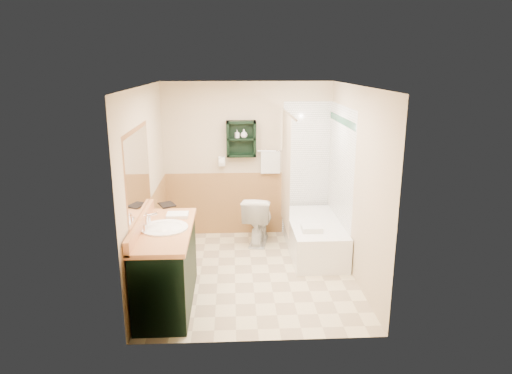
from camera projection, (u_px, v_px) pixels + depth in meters
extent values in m
plane|color=beige|center=(252.00, 273.00, 5.97)|extent=(3.00, 3.00, 0.00)
cube|color=beige|center=(248.00, 160.00, 7.11)|extent=(2.60, 0.04, 2.40)
cube|color=beige|center=(144.00, 186.00, 5.58)|extent=(0.04, 3.00, 2.40)
cube|color=beige|center=(357.00, 184.00, 5.72)|extent=(0.04, 3.00, 2.40)
cube|color=white|center=(252.00, 84.00, 5.33)|extent=(2.60, 3.00, 0.04)
cube|color=black|center=(241.00, 139.00, 6.91)|extent=(0.45, 0.15, 0.55)
cylinder|color=silver|center=(288.00, 113.00, 6.19)|extent=(0.03, 1.60, 0.03)
cube|color=black|center=(167.00, 266.00, 5.12)|extent=(0.59, 1.43, 0.91)
cube|color=white|center=(314.00, 237.00, 6.56)|extent=(0.72, 1.50, 0.48)
imported|color=white|center=(258.00, 219.00, 6.93)|extent=(0.55, 0.81, 0.73)
cube|color=white|center=(178.00, 215.00, 5.38)|extent=(0.25, 0.20, 0.04)
imported|color=black|center=(159.00, 198.00, 5.72)|extent=(0.17, 0.10, 0.24)
cube|color=white|center=(312.00, 229.00, 6.12)|extent=(0.27, 0.22, 0.07)
imported|color=white|center=(237.00, 136.00, 6.89)|extent=(0.10, 0.13, 0.06)
imported|color=white|center=(244.00, 134.00, 6.89)|extent=(0.13, 0.15, 0.10)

